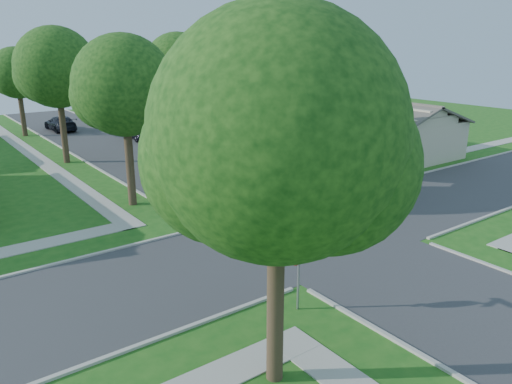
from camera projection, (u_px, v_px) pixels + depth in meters
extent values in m
plane|color=#1B5617|center=(308.00, 235.00, 22.90)|extent=(100.00, 100.00, 0.00)
cube|color=#333335|center=(308.00, 235.00, 22.90)|extent=(7.00, 100.00, 0.02)
cube|color=#9E9B91|center=(169.00, 136.00, 46.39)|extent=(1.20, 40.00, 0.04)
cube|color=#9E9B91|center=(30.00, 153.00, 39.48)|extent=(1.20, 40.00, 0.04)
cube|color=#9E9B91|center=(325.00, 175.00, 32.84)|extent=(8.80, 3.60, 0.05)
cube|color=gray|center=(299.00, 272.00, 16.23)|extent=(0.06, 0.06, 2.70)
cylinder|color=white|center=(299.00, 250.00, 15.99)|extent=(1.05, 0.02, 1.05)
cylinder|color=#B4190C|center=(299.00, 250.00, 15.99)|extent=(0.90, 0.03, 0.90)
cube|color=#B4190C|center=(299.00, 263.00, 16.13)|extent=(0.34, 0.03, 0.12)
cube|color=white|center=(299.00, 263.00, 16.13)|extent=(0.30, 0.03, 0.08)
cube|color=#0C5426|center=(300.00, 233.00, 15.83)|extent=(0.80, 0.02, 0.16)
cube|color=#0C5426|center=(300.00, 228.00, 15.77)|extent=(0.02, 0.80, 0.16)
cube|color=gray|center=(315.00, 171.00, 28.79)|extent=(0.06, 0.06, 2.70)
cylinder|color=white|center=(315.00, 157.00, 28.55)|extent=(1.05, 0.02, 1.05)
cylinder|color=#B4190C|center=(315.00, 157.00, 28.55)|extent=(0.90, 0.03, 0.90)
cube|color=#B4190C|center=(315.00, 165.00, 28.69)|extent=(0.34, 0.03, 0.12)
cube|color=white|center=(315.00, 165.00, 28.69)|extent=(0.30, 0.03, 0.08)
cube|color=#0C5426|center=(316.00, 147.00, 28.39)|extent=(0.80, 0.02, 0.16)
cube|color=#0C5426|center=(316.00, 144.00, 28.33)|extent=(0.02, 0.80, 0.16)
cylinder|color=#38281C|center=(269.00, 147.00, 31.92)|extent=(0.44, 0.44, 3.95)
sphere|color=#0E350D|center=(270.00, 85.00, 30.77)|extent=(4.80, 4.80, 4.80)
sphere|color=#0E350D|center=(285.00, 95.00, 31.06)|extent=(3.46, 3.46, 3.46)
sphere|color=#0E350D|center=(255.00, 93.00, 30.97)|extent=(3.26, 3.26, 3.26)
cylinder|color=#38281C|center=(180.00, 121.00, 41.12)|extent=(0.44, 0.44, 4.30)
sphere|color=#0E350D|center=(178.00, 67.00, 39.84)|extent=(5.40, 5.40, 5.40)
sphere|color=#0E350D|center=(192.00, 75.00, 40.15)|extent=(3.89, 3.89, 3.89)
sphere|color=#0E350D|center=(165.00, 74.00, 40.06)|extent=(3.67, 3.67, 3.67)
cylinder|color=#38281C|center=(120.00, 106.00, 51.15)|extent=(0.44, 0.44, 4.20)
sphere|color=#0E350D|center=(117.00, 64.00, 49.94)|extent=(5.00, 5.00, 5.00)
sphere|color=#0E350D|center=(128.00, 70.00, 50.23)|extent=(3.60, 3.60, 3.60)
sphere|color=#0E350D|center=(108.00, 69.00, 50.14)|extent=(3.40, 3.40, 3.40)
cylinder|color=#38281C|center=(130.00, 166.00, 26.56)|extent=(0.44, 0.44, 4.25)
sphere|color=#0E350D|center=(124.00, 85.00, 25.31)|extent=(5.20, 5.20, 5.20)
sphere|color=#0E350D|center=(146.00, 98.00, 25.62)|extent=(3.74, 3.74, 3.74)
sphere|color=#0E350D|center=(105.00, 96.00, 25.53)|extent=(3.54, 3.54, 3.54)
cylinder|color=#38281C|center=(64.00, 132.00, 35.78)|extent=(0.44, 0.44, 4.44)
sphere|color=#0E350D|center=(56.00, 67.00, 34.45)|extent=(5.60, 5.60, 5.60)
sphere|color=#0E350D|center=(74.00, 77.00, 34.77)|extent=(4.03, 4.03, 4.03)
sphere|color=#0E350D|center=(42.00, 75.00, 34.67)|extent=(3.81, 3.81, 3.81)
cylinder|color=#38281C|center=(23.00, 115.00, 45.88)|extent=(0.44, 0.44, 3.90)
sphere|color=#0E350D|center=(17.00, 73.00, 44.77)|extent=(4.60, 4.60, 4.60)
sphere|color=#0E350D|center=(28.00, 79.00, 45.04)|extent=(3.31, 3.31, 3.31)
sphere|color=#0E350D|center=(8.00, 78.00, 44.95)|extent=(3.13, 3.13, 3.13)
cylinder|color=#38281C|center=(275.00, 310.00, 12.67)|extent=(0.44, 0.44, 4.04)
sphere|color=#0E350D|center=(278.00, 134.00, 11.35)|extent=(6.00, 6.00, 6.00)
sphere|color=#0E350D|center=(328.00, 164.00, 11.70)|extent=(4.32, 4.32, 4.32)
sphere|color=#0E350D|center=(227.00, 159.00, 11.59)|extent=(4.08, 4.08, 4.08)
cylinder|color=#38281C|center=(341.00, 161.00, 29.19)|extent=(0.44, 0.44, 3.54)
sphere|color=#0E350D|center=(345.00, 90.00, 27.99)|extent=(5.60, 5.60, 5.60)
sphere|color=#0E350D|center=(363.00, 103.00, 28.31)|extent=(4.03, 4.03, 4.03)
sphere|color=#0E350D|center=(325.00, 100.00, 28.22)|extent=(3.81, 3.81, 3.81)
cube|color=#BEB296|center=(365.00, 133.00, 40.02)|extent=(8.00, 13.00, 2.80)
cube|color=#4D4742|center=(384.00, 106.00, 40.55)|extent=(4.42, 13.60, 1.56)
cube|color=#4D4742|center=(349.00, 109.00, 38.29)|extent=(4.42, 13.60, 1.56)
cube|color=silver|center=(368.00, 152.00, 34.83)|extent=(0.06, 3.20, 2.20)
cube|color=silver|center=(323.00, 143.00, 38.36)|extent=(0.06, 0.90, 2.00)
cube|color=#1E2633|center=(301.00, 131.00, 40.20)|extent=(0.06, 1.80, 1.10)
cube|color=#BEB296|center=(239.00, 109.00, 53.89)|extent=(8.00, 13.00, 2.80)
cube|color=#4D4742|center=(254.00, 89.00, 54.42)|extent=(4.42, 13.60, 1.56)
cube|color=#4D4742|center=(223.00, 91.00, 52.16)|extent=(4.42, 13.60, 1.56)
cube|color=silver|center=(227.00, 120.00, 48.70)|extent=(0.06, 3.20, 2.20)
cube|color=silver|center=(204.00, 115.00, 52.23)|extent=(0.06, 0.90, 2.00)
cube|color=#1E2633|center=(191.00, 107.00, 54.08)|extent=(0.06, 1.80, 1.10)
imported|color=#5B1712|center=(296.00, 166.00, 32.10)|extent=(5.28, 3.70, 1.65)
imported|color=black|center=(139.00, 132.00, 44.69)|extent=(1.90, 4.09, 1.35)
imported|color=black|center=(60.00, 123.00, 48.89)|extent=(2.15, 5.01, 1.44)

